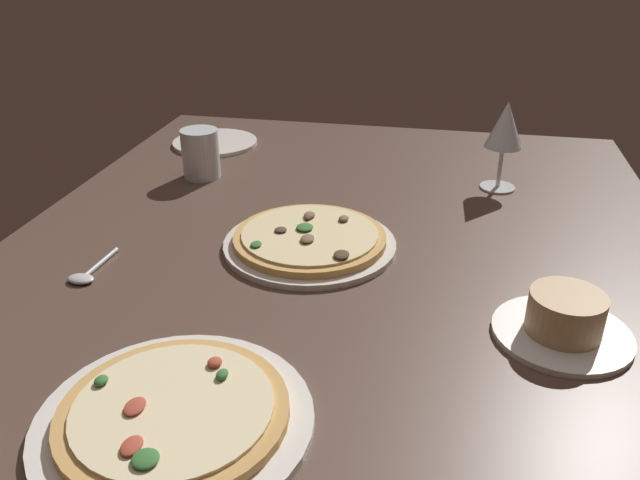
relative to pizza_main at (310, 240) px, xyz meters
The scene contains 8 objects.
dining_table 8.27cm from the pizza_main, 37.10° to the left, with size 150.00×110.00×4.00cm, color brown.
pizza_main is the anchor object (origin of this frame).
pizza_side 42.86cm from the pizza_main, ahead, with size 29.48×29.48×3.37cm.
ramekin_on_saucer 40.85cm from the pizza_main, 64.03° to the left, with size 17.50×17.50×6.14cm.
wine_glass_far 45.86cm from the pizza_main, 135.88° to the left, with size 7.12×7.12×17.26cm.
water_glass 39.02cm from the pizza_main, 133.20° to the right, with size 7.58×7.58×9.88cm.
side_plate 57.27cm from the pizza_main, 145.01° to the right, with size 19.64×19.64×0.90cm, color silver.
spoon 34.40cm from the pizza_main, 62.42° to the right, with size 11.48×4.16×1.00cm.
Camera 1 is at (84.25, 15.18, 51.95)cm, focal length 36.08 mm.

